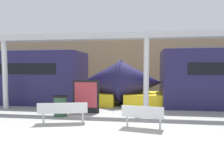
{
  "coord_description": "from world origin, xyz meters",
  "views": [
    {
      "loc": [
        1.5,
        -6.1,
        2.04
      ],
      "look_at": [
        0.05,
        3.61,
        1.4
      ],
      "focal_mm": 35.0,
      "sensor_mm": 36.0,
      "label": 1
    }
  ],
  "objects_px": {
    "bench_far": "(63,111)",
    "poster_board": "(86,96)",
    "support_column_far": "(5,75)",
    "trash_bin": "(60,106)",
    "support_column_near": "(146,76)",
    "bench_near": "(143,115)"
  },
  "relations": [
    {
      "from": "poster_board",
      "to": "support_column_near",
      "type": "height_order",
      "value": "support_column_near"
    },
    {
      "from": "support_column_near",
      "to": "bench_far",
      "type": "bearing_deg",
      "value": -139.99
    },
    {
      "from": "bench_near",
      "to": "bench_far",
      "type": "relative_size",
      "value": 0.79
    },
    {
      "from": "poster_board",
      "to": "support_column_far",
      "type": "bearing_deg",
      "value": 173.38
    },
    {
      "from": "poster_board",
      "to": "support_column_far",
      "type": "relative_size",
      "value": 0.45
    },
    {
      "from": "bench_far",
      "to": "support_column_far",
      "type": "xyz_separation_m",
      "value": [
        -4.17,
        2.63,
        1.25
      ]
    },
    {
      "from": "poster_board",
      "to": "support_column_far",
      "type": "xyz_separation_m",
      "value": [
        -4.49,
        0.52,
        0.96
      ]
    },
    {
      "from": "trash_bin",
      "to": "support_column_far",
      "type": "xyz_separation_m",
      "value": [
        -3.56,
        1.35,
        1.29
      ]
    },
    {
      "from": "bench_far",
      "to": "support_column_far",
      "type": "bearing_deg",
      "value": 133.15
    },
    {
      "from": "support_column_near",
      "to": "support_column_far",
      "type": "relative_size",
      "value": 1.0
    },
    {
      "from": "bench_far",
      "to": "support_column_far",
      "type": "height_order",
      "value": "support_column_far"
    },
    {
      "from": "bench_far",
      "to": "poster_board",
      "type": "relative_size",
      "value": 1.22
    },
    {
      "from": "bench_far",
      "to": "trash_bin",
      "type": "relative_size",
      "value": 2.11
    },
    {
      "from": "trash_bin",
      "to": "support_column_far",
      "type": "height_order",
      "value": "support_column_far"
    },
    {
      "from": "trash_bin",
      "to": "poster_board",
      "type": "distance_m",
      "value": 1.29
    },
    {
      "from": "bench_near",
      "to": "bench_far",
      "type": "height_order",
      "value": "same"
    },
    {
      "from": "bench_near",
      "to": "trash_bin",
      "type": "relative_size",
      "value": 1.66
    },
    {
      "from": "bench_near",
      "to": "support_column_far",
      "type": "xyz_separation_m",
      "value": [
        -7.17,
        2.92,
        1.26
      ]
    },
    {
      "from": "trash_bin",
      "to": "bench_near",
      "type": "bearing_deg",
      "value": -23.58
    },
    {
      "from": "bench_far",
      "to": "trash_bin",
      "type": "xyz_separation_m",
      "value": [
        -0.61,
        1.28,
        -0.04
      ]
    },
    {
      "from": "support_column_near",
      "to": "trash_bin",
      "type": "bearing_deg",
      "value": -160.16
    },
    {
      "from": "trash_bin",
      "to": "support_column_far",
      "type": "bearing_deg",
      "value": 159.26
    }
  ]
}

